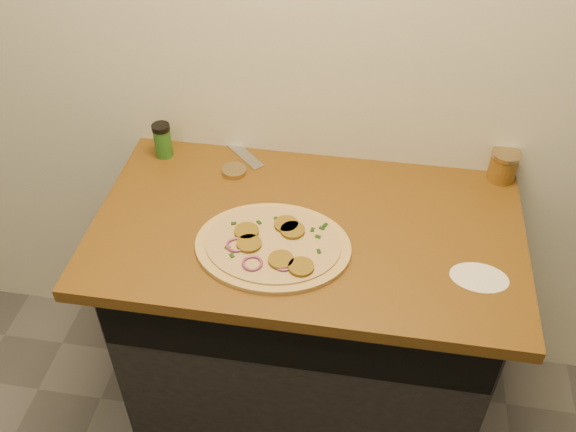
% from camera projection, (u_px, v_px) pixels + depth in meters
% --- Properties ---
extents(cabinet, '(1.10, 0.60, 0.86)m').
position_uv_depth(cabinet, '(306.00, 322.00, 2.13)').
color(cabinet, black).
rests_on(cabinet, ground).
extents(countertop, '(1.20, 0.70, 0.04)m').
position_uv_depth(countertop, '(307.00, 230.00, 1.81)').
color(countertop, brown).
rests_on(countertop, cabinet).
extents(pizza, '(0.42, 0.42, 0.03)m').
position_uv_depth(pizza, '(273.00, 245.00, 1.72)').
color(pizza, tan).
rests_on(pizza, countertop).
extents(chefs_knife, '(0.23, 0.23, 0.02)m').
position_uv_depth(chefs_knife, '(230.00, 141.00, 2.09)').
color(chefs_knife, '#B7BAC1').
rests_on(chefs_knife, countertop).
extents(mason_jar_lid, '(0.09, 0.09, 0.02)m').
position_uv_depth(mason_jar_lid, '(234.00, 171.00, 1.96)').
color(mason_jar_lid, tan).
rests_on(mason_jar_lid, countertop).
extents(salsa_jar, '(0.09, 0.09, 0.09)m').
position_uv_depth(salsa_jar, '(503.00, 165.00, 1.92)').
color(salsa_jar, '#A62310').
rests_on(salsa_jar, countertop).
extents(spice_shaker, '(0.06, 0.06, 0.11)m').
position_uv_depth(spice_shaker, '(163.00, 140.00, 2.00)').
color(spice_shaker, '#265E1D').
rests_on(spice_shaker, countertop).
extents(flour_spill, '(0.16, 0.16, 0.00)m').
position_uv_depth(flour_spill, '(479.00, 278.00, 1.64)').
color(flour_spill, silver).
rests_on(flour_spill, countertop).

